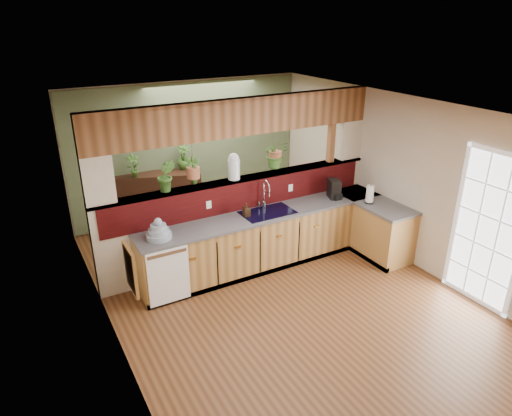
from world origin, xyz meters
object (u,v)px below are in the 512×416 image
dish_stack (159,232)px  soap_dispenser (246,210)px  glass_jar (234,166)px  shelving_console (160,200)px  faucet (265,193)px  paper_towel (370,195)px  coffee_maker (334,190)px

dish_stack → soap_dispenser: 1.38m
glass_jar → shelving_console: glass_jar is taller
dish_stack → soap_dispenser: bearing=2.8°
faucet → glass_jar: (-0.42, 0.22, 0.44)m
soap_dispenser → paper_towel: 2.04m
dish_stack → coffee_maker: size_ratio=1.11×
paper_towel → glass_jar: size_ratio=0.76×
soap_dispenser → glass_jar: 0.68m
soap_dispenser → shelving_console: soap_dispenser is taller
faucet → soap_dispenser: (-0.39, -0.12, -0.15)m
shelving_console → faucet: bearing=-44.5°
dish_stack → paper_towel: paper_towel is taller
soap_dispenser → glass_jar: glass_jar is taller
paper_towel → shelving_console: 3.83m
soap_dispenser → glass_jar: bearing=95.1°
coffee_maker → glass_jar: (-1.64, 0.40, 0.55)m
dish_stack → glass_jar: size_ratio=0.84×
coffee_maker → glass_jar: bearing=-173.1°
dish_stack → faucet: bearing=5.9°
coffee_maker → glass_jar: 1.78m
glass_jar → soap_dispenser: bearing=-84.9°
coffee_maker → shelving_console: size_ratio=0.20×
soap_dispenser → shelving_console: size_ratio=0.13×
soap_dispenser → glass_jar: size_ratio=0.51×
dish_stack → coffee_maker: (2.99, 0.01, 0.05)m
soap_dispenser → shelving_console: (-0.65, 2.24, -0.50)m
faucet → dish_stack: (-1.77, -0.18, -0.16)m
paper_towel → glass_jar: 2.24m
paper_towel → shelving_console: size_ratio=0.20×
faucet → shelving_console: faucet is taller
dish_stack → soap_dispenser: size_ratio=1.65×
shelving_console → soap_dispenser: bearing=-54.4°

